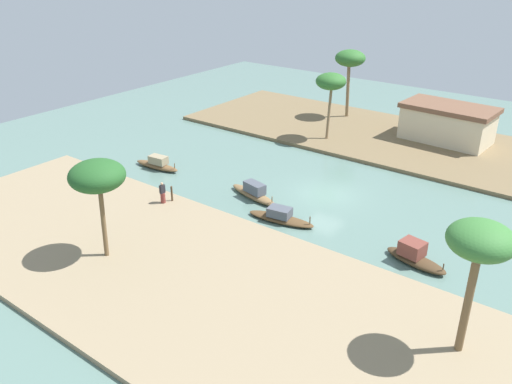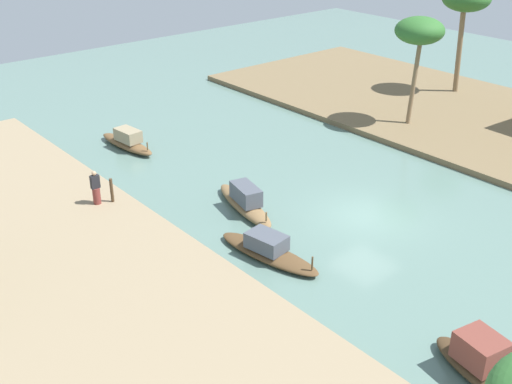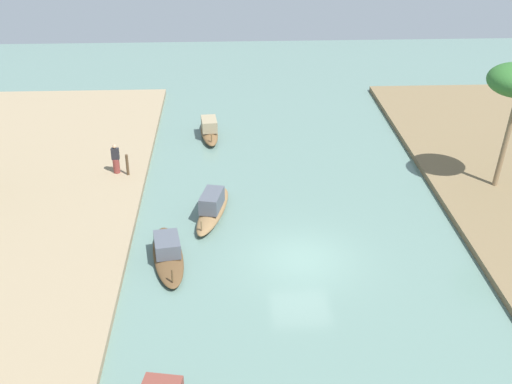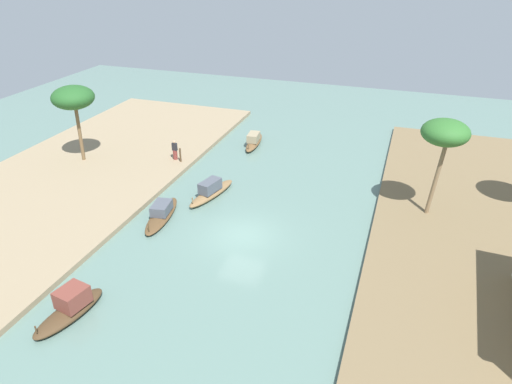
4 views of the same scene
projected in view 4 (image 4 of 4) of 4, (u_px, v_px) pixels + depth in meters
river_water at (242, 236)px, 26.85m from camera, size 71.09×71.09×0.00m
riverbank_left at (46, 196)px, 30.84m from camera, size 42.81×14.06×0.32m
riverbank_right at (509, 284)px, 22.70m from camera, size 42.81×14.06×0.32m
sampan_near_left_bank at (254, 141)px, 39.11m from camera, size 4.36×1.36×1.12m
sampan_upstream_small at (211, 191)px, 30.92m from camera, size 4.71×2.00×1.22m
sampan_with_red_awning at (162, 213)px, 28.49m from camera, size 4.79×1.91×0.98m
sampan_open_hull at (70, 307)px, 20.78m from camera, size 3.94×1.88×1.34m
person_on_near_bank at (175, 151)px, 35.60m from camera, size 0.34×0.39×1.55m
mooring_post at (180, 155)px, 35.25m from camera, size 0.14×0.14×1.10m
palm_tree_left_near at (73, 98)px, 33.55m from camera, size 3.10×3.10×5.82m
palm_tree_right_short at (445, 134)px, 26.10m from camera, size 2.73×2.73×6.08m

